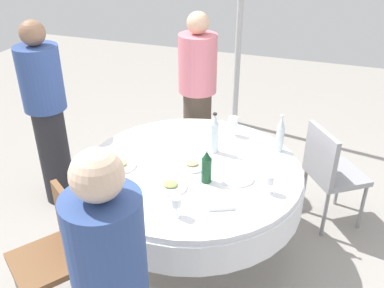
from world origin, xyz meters
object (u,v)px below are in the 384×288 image
Objects in this scene: wine_glass_east at (233,122)px; chair_near at (57,248)px; bottle_dark_green_left at (207,167)px; chair_mid at (329,169)px; plate_south at (237,177)px; person_outer at (197,97)px; bottle_clear_rear at (214,134)px; wine_glass_mid at (176,202)px; wine_glass_north at (269,180)px; plate_west at (170,186)px; person_rear at (47,114)px; plate_front at (192,165)px; bottle_clear_outer at (280,134)px; dining_table at (192,183)px; plate_right at (120,165)px.

chair_near is (-0.74, -1.38, -0.34)m from wine_glass_east.
bottle_dark_green_left reaches higher than chair_mid.
plate_south is 1.22m from person_outer.
wine_glass_east is at bearing 78.33° from bottle_clear_rear.
bottle_dark_green_left is 0.41m from wine_glass_mid.
wine_glass_north is 0.60× the size of plate_west.
bottle_dark_green_left is 0.15× the size of person_rear.
plate_west is at bearing -95.59° from person_outer.
wine_glass_mid is (-0.06, -1.10, -0.02)m from wine_glass_east.
plate_front is 0.24× the size of chair_mid.
bottle_clear_rear is 1.30× the size of bottle_dark_green_left.
bottle_clear_rear reaches higher than plate_south.
bottle_clear_outer is 0.58m from chair_mid.
plate_front is at bearing -90.01° from person_outer.
chair_mid is (0.60, 0.70, -0.23)m from plate_south.
person_outer is (-0.86, 1.14, -0.01)m from wine_glass_north.
wine_glass_north is (0.02, -0.56, -0.04)m from bottle_clear_outer.
bottle_dark_green_left is 0.28× the size of chair_mid.
bottle_clear_rear is at bearing -99.24° from chair_mid.
bottle_clear_outer is 1.88× the size of wine_glass_east.
plate_front is 0.13× the size of person_rear.
bottle_clear_outer reaches higher than chair_mid.
plate_south is (0.24, 0.51, -0.09)m from wine_glass_mid.
bottle_clear_outer is 0.93m from plate_west.
person_rear is at bearing -18.52° from chair_near.
wine_glass_east is 0.87m from plate_west.
plate_south is 0.28× the size of chair_mid.
person_outer is at bearing 134.98° from wine_glass_east.
wine_glass_east is 1.16× the size of wine_glass_mid.
wine_glass_mid reaches higher than plate_front.
person_rear is at bearing -114.12° from chair_mid.
plate_west reaches higher than dining_table.
chair_near is at bearing -125.24° from plate_front.
wine_glass_mid is 0.08× the size of person_rear.
dining_table is 0.63m from wine_glass_north.
dining_table is 1.38m from person_rear.
wine_glass_mid is (0.01, -0.80, -0.05)m from bottle_clear_rear.
person_rear reaches higher than bottle_dark_green_left.
person_outer reaches higher than wine_glass_east.
bottle_clear_rear reaches higher than chair_near.
chair_mid is (0.78, 0.10, -0.34)m from wine_glass_east.
plate_right reaches higher than dining_table.
dining_table is 5.34× the size of bottle_clear_outer.
person_rear is at bearing 169.57° from wine_glass_north.
plate_right is (-0.58, 0.38, -0.09)m from wine_glass_mid.
chair_mid and chair_near have the same top height.
plate_right is at bearing -171.13° from plate_south.
wine_glass_north is 0.57× the size of plate_right.
wine_glass_north is 0.15× the size of chair_mid.
wine_glass_mid is at bearing -92.93° from wine_glass_east.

